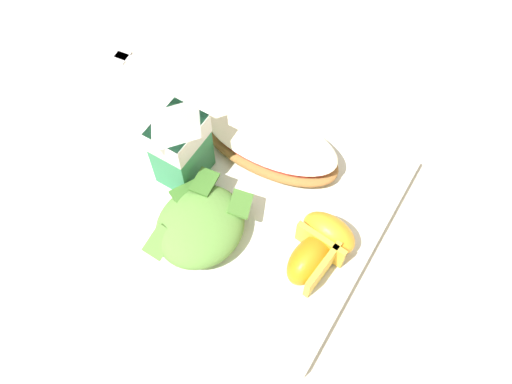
% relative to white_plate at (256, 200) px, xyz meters
% --- Properties ---
extents(ground, '(3.00, 3.00, 0.00)m').
position_rel_white_plate_xyz_m(ground, '(0.00, 0.00, -0.01)').
color(ground, beige).
extents(white_plate, '(0.28, 0.28, 0.02)m').
position_rel_white_plate_xyz_m(white_plate, '(0.00, 0.00, 0.00)').
color(white_plate, white).
rests_on(white_plate, ground).
extents(cheesy_pizza_bread, '(0.09, 0.17, 0.04)m').
position_rel_white_plate_xyz_m(cheesy_pizza_bread, '(0.06, 0.02, 0.03)').
color(cheesy_pizza_bread, '#A87038').
rests_on(cheesy_pizza_bread, white_plate).
extents(green_salad_pile, '(0.11, 0.09, 0.04)m').
position_rel_white_plate_xyz_m(green_salad_pile, '(-0.07, 0.03, 0.03)').
color(green_salad_pile, '#5B8E3D').
rests_on(green_salad_pile, white_plate).
extents(milk_carton, '(0.06, 0.04, 0.11)m').
position_rel_white_plate_xyz_m(milk_carton, '(-0.01, 0.09, 0.07)').
color(milk_carton, '#2D8451').
rests_on(milk_carton, white_plate).
extents(orange_wedge_front, '(0.06, 0.04, 0.04)m').
position_rel_white_plate_xyz_m(orange_wedge_front, '(-0.04, -0.09, 0.03)').
color(orange_wedge_front, orange).
rests_on(orange_wedge_front, white_plate).
extents(orange_wedge_middle, '(0.04, 0.06, 0.04)m').
position_rel_white_plate_xyz_m(orange_wedge_middle, '(-0.01, -0.09, 0.03)').
color(orange_wedge_middle, orange).
rests_on(orange_wedge_middle, white_plate).
extents(metal_fork, '(0.04, 0.19, 0.01)m').
position_rel_white_plate_xyz_m(metal_fork, '(0.10, 0.22, -0.01)').
color(metal_fork, silver).
rests_on(metal_fork, ground).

